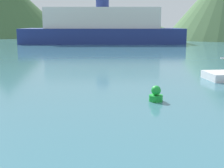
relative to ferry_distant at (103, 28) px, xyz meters
The scene contains 4 objects.
ferry_distant is the anchor object (origin of this frame).
buoy_marker 44.33m from the ferry_distant, 71.27° to the right, with size 0.63×0.63×0.73m.
hill_west 44.61m from the ferry_distant, 145.51° to the left, with size 36.66×36.66×17.49m.
hill_central 32.25m from the ferry_distant, 92.41° to the left, with size 33.65×33.65×6.18m.
Camera 1 is at (2.27, 2.48, 3.49)m, focal length 50.00 mm.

